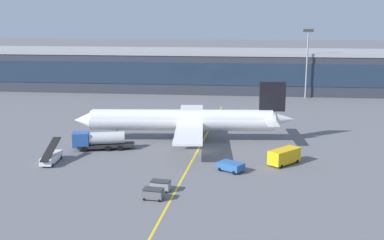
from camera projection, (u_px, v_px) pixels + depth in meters
ground_plane at (201, 151)px, 87.73m from camera, size 700.00×700.00×0.00m
apron_lead_in_line at (199, 148)px, 89.72m from camera, size 4.43×79.91×0.01m
terminal_building at (215, 70)px, 153.87m from camera, size 166.99×21.55×12.46m
main_airliner at (184, 120)px, 93.87m from camera, size 41.87×33.27×11.38m
fuel_tanker at (99, 140)px, 88.09m from camera, size 11.08×5.11×3.25m
lavatory_truck at (285, 156)px, 79.89m from camera, size 5.60×5.84×2.50m
pushback_tug at (231, 166)px, 76.48m from camera, size 4.44×4.00×1.40m
belt_loader at (51, 157)px, 80.64m from camera, size 2.18×6.95×3.49m
baggage_cart_0 at (153, 194)px, 65.01m from camera, size 2.82×1.92×1.48m
baggage_cart_1 at (161, 185)px, 68.05m from camera, size 2.82×1.92×1.48m
apron_light_mast_0 at (307, 57)px, 138.33m from camera, size 2.80×0.50×19.35m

